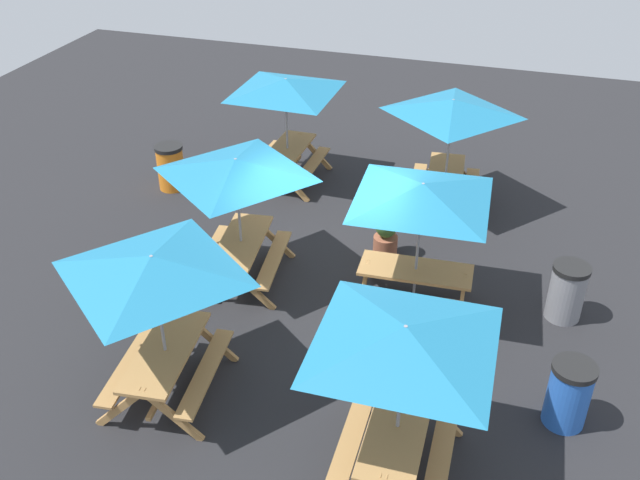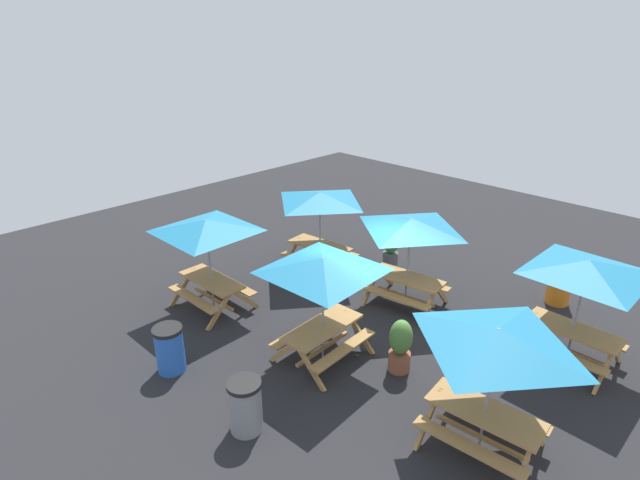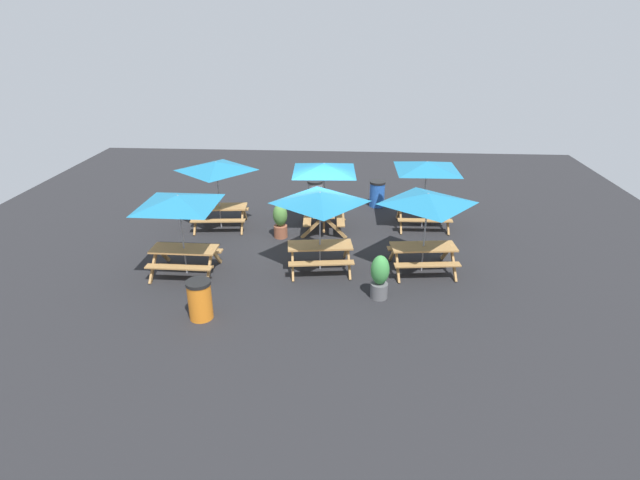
{
  "view_description": "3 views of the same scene",
  "coord_description": "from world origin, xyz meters",
  "px_view_note": "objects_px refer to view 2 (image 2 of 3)",
  "views": [
    {
      "loc": [
        -9.55,
        -2.77,
        7.22
      ],
      "look_at": [
        -0.0,
        0.22,
        0.9
      ],
      "focal_mm": 40.0,
      "sensor_mm": 36.0,
      "label": 1
    },
    {
      "loc": [
        5.86,
        -7.61,
        6.36
      ],
      "look_at": [
        -3.1,
        1.46,
        0.9
      ],
      "focal_mm": 28.0,
      "sensor_mm": 36.0,
      "label": 2
    },
    {
      "loc": [
        -1.06,
        14.24,
        6.5
      ],
      "look_at": [
        -0.22,
        1.55,
        0.9
      ],
      "focal_mm": 28.0,
      "sensor_mm": 36.0,
      "label": 3
    }
  ],
  "objects_px": {
    "picnic_table_2": "(320,203)",
    "potted_plant_1": "(400,345)",
    "picnic_table_3": "(323,272)",
    "picnic_table_5": "(207,232)",
    "trash_bin_gray": "(245,406)",
    "picnic_table_4": "(586,275)",
    "trash_bin_orange": "(560,285)",
    "trash_bin_blue": "(170,349)",
    "picnic_table_1": "(410,230)",
    "potted_plant_0": "(391,246)",
    "picnic_table_0": "(496,346)"
  },
  "relations": [
    {
      "from": "trash_bin_gray",
      "to": "potted_plant_0",
      "type": "bearing_deg",
      "value": 107.41
    },
    {
      "from": "picnic_table_3",
      "to": "trash_bin_blue",
      "type": "relative_size",
      "value": 2.88
    },
    {
      "from": "picnic_table_5",
      "to": "trash_bin_blue",
      "type": "distance_m",
      "value": 2.9
    },
    {
      "from": "picnic_table_2",
      "to": "potted_plant_0",
      "type": "bearing_deg",
      "value": 44.91
    },
    {
      "from": "picnic_table_3",
      "to": "picnic_table_5",
      "type": "distance_m",
      "value": 3.38
    },
    {
      "from": "picnic_table_4",
      "to": "potted_plant_0",
      "type": "relative_size",
      "value": 2.4
    },
    {
      "from": "potted_plant_0",
      "to": "picnic_table_5",
      "type": "bearing_deg",
      "value": -108.9
    },
    {
      "from": "trash_bin_orange",
      "to": "trash_bin_blue",
      "type": "bearing_deg",
      "value": -118.76
    },
    {
      "from": "picnic_table_4",
      "to": "trash_bin_orange",
      "type": "xyz_separation_m",
      "value": [
        -1.07,
        2.24,
        -1.49
      ]
    },
    {
      "from": "picnic_table_3",
      "to": "trash_bin_orange",
      "type": "distance_m",
      "value": 6.46
    },
    {
      "from": "picnic_table_0",
      "to": "picnic_table_1",
      "type": "relative_size",
      "value": 1.0
    },
    {
      "from": "trash_bin_gray",
      "to": "trash_bin_blue",
      "type": "bearing_deg",
      "value": -178.44
    },
    {
      "from": "picnic_table_4",
      "to": "trash_bin_blue",
      "type": "xyz_separation_m",
      "value": [
        -5.54,
        -5.9,
        -1.49
      ]
    },
    {
      "from": "picnic_table_1",
      "to": "potted_plant_1",
      "type": "height_order",
      "value": "picnic_table_1"
    },
    {
      "from": "picnic_table_4",
      "to": "trash_bin_blue",
      "type": "distance_m",
      "value": 8.23
    },
    {
      "from": "picnic_table_3",
      "to": "picnic_table_4",
      "type": "xyz_separation_m",
      "value": [
        3.66,
        3.48,
        0.0
      ]
    },
    {
      "from": "trash_bin_gray",
      "to": "potted_plant_1",
      "type": "distance_m",
      "value": 3.27
    },
    {
      "from": "picnic_table_5",
      "to": "potted_plant_0",
      "type": "height_order",
      "value": "picnic_table_5"
    },
    {
      "from": "picnic_table_2",
      "to": "picnic_table_5",
      "type": "distance_m",
      "value": 3.34
    },
    {
      "from": "potted_plant_1",
      "to": "picnic_table_4",
      "type": "bearing_deg",
      "value": 49.59
    },
    {
      "from": "picnic_table_2",
      "to": "trash_bin_gray",
      "type": "height_order",
      "value": "picnic_table_2"
    },
    {
      "from": "picnic_table_1",
      "to": "picnic_table_4",
      "type": "bearing_deg",
      "value": 0.07
    },
    {
      "from": "picnic_table_5",
      "to": "trash_bin_orange",
      "type": "distance_m",
      "value": 8.68
    },
    {
      "from": "picnic_table_3",
      "to": "trash_bin_gray",
      "type": "bearing_deg",
      "value": -171.62
    },
    {
      "from": "picnic_table_5",
      "to": "trash_bin_blue",
      "type": "bearing_deg",
      "value": -54.66
    },
    {
      "from": "picnic_table_0",
      "to": "potted_plant_1",
      "type": "height_order",
      "value": "picnic_table_0"
    },
    {
      "from": "picnic_table_0",
      "to": "picnic_table_4",
      "type": "relative_size",
      "value": 0.83
    },
    {
      "from": "picnic_table_0",
      "to": "trash_bin_gray",
      "type": "relative_size",
      "value": 2.38
    },
    {
      "from": "picnic_table_3",
      "to": "potted_plant_0",
      "type": "bearing_deg",
      "value": 17.31
    },
    {
      "from": "potted_plant_1",
      "to": "trash_bin_blue",
      "type": "bearing_deg",
      "value": -135.37
    },
    {
      "from": "trash_bin_blue",
      "to": "potted_plant_0",
      "type": "height_order",
      "value": "potted_plant_0"
    },
    {
      "from": "picnic_table_5",
      "to": "picnic_table_3",
      "type": "bearing_deg",
      "value": 6.1
    },
    {
      "from": "picnic_table_2",
      "to": "trash_bin_orange",
      "type": "relative_size",
      "value": 2.38
    },
    {
      "from": "trash_bin_gray",
      "to": "picnic_table_2",
      "type": "bearing_deg",
      "value": 123.08
    },
    {
      "from": "picnic_table_5",
      "to": "trash_bin_gray",
      "type": "height_order",
      "value": "picnic_table_5"
    },
    {
      "from": "picnic_table_2",
      "to": "trash_bin_gray",
      "type": "distance_m",
      "value": 6.44
    },
    {
      "from": "picnic_table_1",
      "to": "picnic_table_5",
      "type": "xyz_separation_m",
      "value": [
        -3.29,
        -3.41,
        0.0
      ]
    },
    {
      "from": "potted_plant_0",
      "to": "picnic_table_3",
      "type": "bearing_deg",
      "value": -69.6
    },
    {
      "from": "picnic_table_2",
      "to": "potted_plant_1",
      "type": "relative_size",
      "value": 2.04
    },
    {
      "from": "picnic_table_3",
      "to": "potted_plant_1",
      "type": "relative_size",
      "value": 2.47
    },
    {
      "from": "picnic_table_4",
      "to": "trash_bin_blue",
      "type": "bearing_deg",
      "value": -132.36
    },
    {
      "from": "picnic_table_1",
      "to": "potted_plant_0",
      "type": "distance_m",
      "value": 2.6
    },
    {
      "from": "potted_plant_0",
      "to": "picnic_table_0",
      "type": "bearing_deg",
      "value": -40.35
    },
    {
      "from": "picnic_table_0",
      "to": "potted_plant_0",
      "type": "xyz_separation_m",
      "value": [
        -5.2,
        4.42,
        -1.38
      ]
    },
    {
      "from": "trash_bin_gray",
      "to": "potted_plant_0",
      "type": "height_order",
      "value": "potted_plant_0"
    },
    {
      "from": "trash_bin_orange",
      "to": "picnic_table_4",
      "type": "bearing_deg",
      "value": -64.48
    },
    {
      "from": "trash_bin_blue",
      "to": "trash_bin_orange",
      "type": "bearing_deg",
      "value": 61.24
    },
    {
      "from": "picnic_table_5",
      "to": "trash_bin_orange",
      "type": "bearing_deg",
      "value": 44.9
    },
    {
      "from": "picnic_table_3",
      "to": "potted_plant_0",
      "type": "relative_size",
      "value": 2.4
    },
    {
      "from": "trash_bin_blue",
      "to": "picnic_table_3",
      "type": "bearing_deg",
      "value": 52.19
    }
  ]
}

